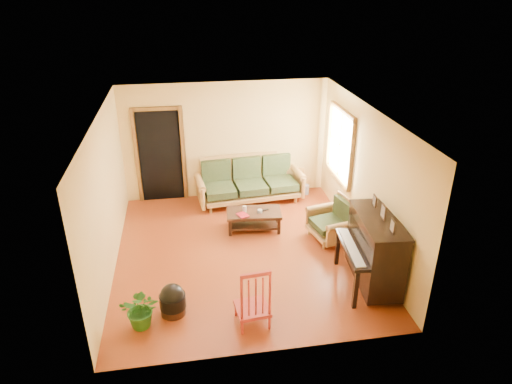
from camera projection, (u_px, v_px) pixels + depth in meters
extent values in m
plane|color=maroon|center=(242.00, 252.00, 8.39)|extent=(5.00, 5.00, 0.00)
cube|color=black|center=(160.00, 156.00, 9.95)|extent=(1.08, 0.16, 2.05)
cube|color=white|center=(340.00, 145.00, 9.23)|extent=(0.12, 1.36, 1.46)
cube|color=#AA7A3E|center=(250.00, 181.00, 10.07)|extent=(2.40, 1.20, 0.99)
cube|color=black|center=(254.00, 220.00, 9.07)|extent=(1.12, 0.68, 0.39)
cube|color=#AA7A3E|center=(331.00, 220.00, 8.63)|extent=(0.95, 0.98, 0.83)
cube|color=black|center=(375.00, 252.00, 7.28)|extent=(0.93, 1.44, 1.21)
cylinder|color=black|center=(173.00, 303.00, 6.79)|extent=(0.45, 0.45, 0.38)
cube|color=maroon|center=(252.00, 294.00, 6.47)|extent=(0.52, 0.56, 1.00)
cube|color=#C48D41|center=(293.00, 180.00, 10.56)|extent=(0.48, 0.26, 0.63)
cylinder|color=#33489A|center=(305.00, 189.00, 10.57)|extent=(0.23, 0.23, 0.22)
imported|color=#215719|center=(141.00, 309.00, 6.49)|extent=(0.62, 0.55, 0.62)
imported|color=maroon|center=(239.00, 216.00, 8.78)|extent=(0.26, 0.29, 0.02)
cylinder|color=silver|center=(245.00, 209.00, 8.94)|extent=(0.09, 0.09, 0.13)
cylinder|color=white|center=(260.00, 211.00, 8.94)|extent=(0.12, 0.12, 0.06)
cube|color=black|center=(265.00, 210.00, 9.03)|extent=(0.16, 0.09, 0.02)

